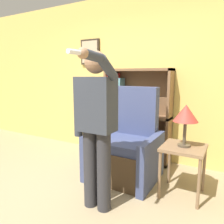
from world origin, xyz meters
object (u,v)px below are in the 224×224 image
armchair (126,150)px  person_standing (96,122)px  bookcase (130,116)px  side_table (183,154)px  table_lamp (186,115)px

armchair → person_standing: bearing=-86.6°
bookcase → armchair: bookcase is taller
bookcase → side_table: size_ratio=2.51×
table_lamp → armchair: bearing=172.0°
person_standing → table_lamp: size_ratio=3.39×
armchair → table_lamp: (0.82, -0.12, 0.60)m
side_table → table_lamp: size_ratio=1.24×
person_standing → table_lamp: (0.77, 0.73, 0.03)m
armchair → table_lamp: 1.02m
armchair → side_table: (0.82, -0.12, 0.12)m
table_lamp → person_standing: bearing=-136.3°
side_table → person_standing: bearing=-136.3°
bookcase → table_lamp: bookcase is taller
armchair → side_table: 0.83m
armchair → table_lamp: bearing=-8.0°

